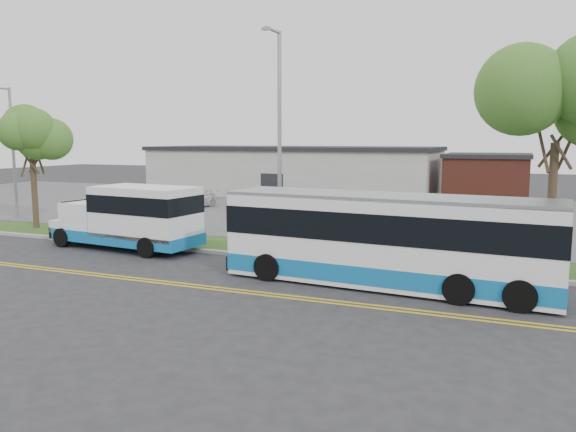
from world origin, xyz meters
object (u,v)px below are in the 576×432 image
at_px(streetlight_near, 279,134).
at_px(parked_car_a, 274,207).
at_px(tree_east, 558,106).
at_px(tree_west, 31,137).
at_px(streetlight_far, 12,148).
at_px(shuttle_bus, 133,216).
at_px(parked_car_b, 193,199).
at_px(pedestrian, 152,216).
at_px(transit_bus, 386,240).

distance_m(streetlight_near, parked_car_a, 9.74).
xyz_separation_m(tree_east, tree_west, (-26.00, 0.20, -1.08)).
bearing_deg(streetlight_far, shuttle_bus, -20.98).
height_order(streetlight_near, parked_car_a, streetlight_near).
relative_size(tree_west, streetlight_far, 0.86).
relative_size(shuttle_bus, parked_car_a, 1.56).
distance_m(shuttle_bus, parked_car_a, 10.40).
relative_size(parked_car_a, parked_car_b, 1.20).
bearing_deg(tree_east, parked_car_a, 152.73).
relative_size(pedestrian, parked_car_b, 0.45).
distance_m(tree_west, pedestrian, 8.34).
bearing_deg(streetlight_near, transit_bus, -35.61).
distance_m(shuttle_bus, pedestrian, 3.83).
bearing_deg(streetlight_near, streetlight_far, 171.95).
bearing_deg(streetlight_near, parked_car_a, 115.50).
xyz_separation_m(transit_bus, parked_car_a, (-9.53, 12.01, -0.66)).
bearing_deg(pedestrian, shuttle_bus, 82.44).
distance_m(tree_east, transit_bus, 8.26).
height_order(streetlight_near, streetlight_far, streetlight_near).
relative_size(tree_east, shuttle_bus, 1.07).
distance_m(tree_east, parked_car_b, 26.15).
distance_m(parked_car_a, parked_car_b, 8.96).
height_order(tree_east, shuttle_bus, tree_east).
distance_m(pedestrian, parked_car_a, 7.74).
bearing_deg(pedestrian, tree_east, 145.73).
distance_m(streetlight_near, shuttle_bus, 7.59).
distance_m(shuttle_bus, transit_bus, 12.19).
bearing_deg(transit_bus, streetlight_far, 168.50).
height_order(tree_east, pedestrian, tree_east).
xyz_separation_m(transit_bus, pedestrian, (-13.55, 5.41, -0.56)).
relative_size(tree_east, streetlight_far, 1.04).
bearing_deg(streetlight_near, shuttle_bus, -160.66).
height_order(shuttle_bus, parked_car_b, shuttle_bus).
relative_size(streetlight_near, transit_bus, 0.83).
xyz_separation_m(pedestrian, parked_car_a, (4.02, 6.61, -0.10)).
relative_size(transit_bus, pedestrian, 6.19).
height_order(tree_east, parked_car_b, tree_east).
bearing_deg(parked_car_a, pedestrian, -133.97).
bearing_deg(tree_west, streetlight_far, 151.02).
height_order(parked_car_a, parked_car_b, parked_car_a).
xyz_separation_m(shuttle_bus, pedestrian, (-1.52, 3.47, -0.53)).
bearing_deg(streetlight_far, parked_car_b, 51.66).
bearing_deg(streetlight_far, tree_west, -28.98).
xyz_separation_m(pedestrian, parked_car_b, (-4.07, 10.45, -0.32)).
xyz_separation_m(streetlight_far, parked_car_b, (7.15, 9.04, -3.78)).
bearing_deg(tree_east, shuttle_bus, -171.86).
bearing_deg(tree_east, streetlight_far, 175.40).
distance_m(streetlight_near, pedestrian, 8.94).
bearing_deg(tree_east, transit_bus, -139.89).
bearing_deg(shuttle_bus, transit_bus, -3.61).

